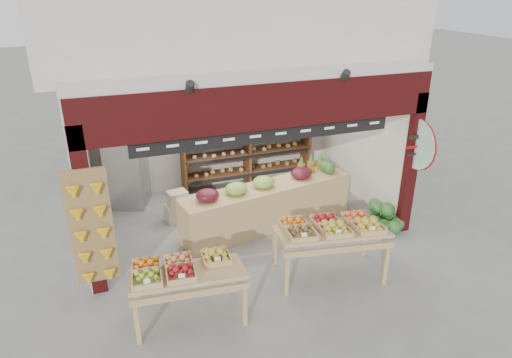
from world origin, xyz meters
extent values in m
plane|color=slate|center=(0.00, 0.00, 0.00)|extent=(60.00, 60.00, 0.00)
cube|color=beige|center=(0.00, 2.29, 1.50)|extent=(5.76, 0.18, 3.00)
cube|color=beige|center=(-2.79, 0.60, 1.50)|extent=(0.18, 3.38, 3.00)
cube|color=beige|center=(2.79, 0.60, 1.50)|extent=(0.18, 3.38, 3.00)
cube|color=beige|center=(0.00, 0.60, 3.06)|extent=(5.76, 3.38, 0.12)
cube|color=black|center=(0.00, -1.05, 2.65)|extent=(5.70, 0.14, 0.70)
cube|color=black|center=(-2.75, -1.05, 1.32)|extent=(0.22, 0.14, 2.65)
cube|color=black|center=(2.75, -1.05, 1.32)|extent=(0.22, 0.14, 2.65)
cube|color=black|center=(0.00, -1.02, 2.20)|extent=(4.20, 0.05, 0.26)
cylinder|color=white|center=(0.10, -0.95, 2.45)|extent=(0.34, 0.05, 0.34)
cube|color=olive|center=(-2.73, -1.14, 1.15)|extent=(0.60, 0.04, 1.80)
cylinder|color=silver|center=(2.75, -1.14, 1.75)|extent=(0.04, 0.90, 0.90)
cylinder|color=maroon|center=(2.75, -1.16, 1.75)|extent=(0.01, 0.92, 0.92)
cube|color=brown|center=(-0.81, 1.95, 0.78)|extent=(0.05, 0.49, 1.57)
cube|color=brown|center=(0.66, 1.95, 0.78)|extent=(0.05, 0.49, 1.57)
cube|color=brown|center=(2.13, 1.95, 0.78)|extent=(0.05, 0.49, 1.57)
cube|color=brown|center=(0.66, 1.95, 0.34)|extent=(2.94, 0.49, 0.04)
cube|color=brown|center=(0.66, 1.95, 0.78)|extent=(2.94, 0.49, 0.04)
cube|color=brown|center=(0.66, 1.95, 1.23)|extent=(2.94, 0.49, 0.04)
cube|color=brown|center=(0.66, 1.95, 1.57)|extent=(2.94, 0.49, 0.04)
cone|color=brown|center=(-0.52, 1.95, 1.71)|extent=(0.32, 0.32, 0.28)
cone|color=brown|center=(-0.04, 1.95, 1.71)|extent=(0.32, 0.32, 0.28)
cone|color=brown|center=(0.43, 1.95, 1.71)|extent=(0.32, 0.32, 0.28)
cone|color=brown|center=(0.90, 1.95, 1.71)|extent=(0.32, 0.32, 0.28)
cone|color=brown|center=(1.37, 1.95, 1.71)|extent=(0.32, 0.32, 0.28)
cone|color=brown|center=(1.84, 1.95, 1.71)|extent=(0.32, 0.32, 0.28)
cube|color=#ABADB2|center=(-2.01, 1.83, 0.95)|extent=(0.94, 0.94, 1.89)
cube|color=silver|center=(-1.23, 0.76, 0.17)|extent=(0.45, 0.37, 0.34)
cube|color=silver|center=(-1.18, 0.76, 0.48)|extent=(0.41, 0.35, 0.28)
cube|color=#15501E|center=(-0.67, 0.77, 0.14)|extent=(0.43, 0.35, 0.28)
cube|color=silver|center=(-0.75, 1.16, 0.13)|extent=(0.39, 0.33, 0.27)
cube|color=tan|center=(0.38, -0.05, 0.42)|extent=(3.46, 1.24, 0.85)
ellipsoid|color=#59141E|center=(-0.82, -0.27, 0.95)|extent=(0.41, 0.38, 0.23)
ellipsoid|color=#8CB23F|center=(-0.27, -0.17, 0.95)|extent=(0.41, 0.38, 0.23)
ellipsoid|color=#8CB23F|center=(0.29, -0.07, 0.95)|extent=(0.41, 0.38, 0.23)
ellipsoid|color=#59141E|center=(1.13, 0.08, 0.95)|extent=(0.41, 0.38, 0.23)
cylinder|color=olive|center=(1.19, 0.23, 0.96)|extent=(0.15, 0.15, 0.22)
cylinder|color=olive|center=(1.43, 0.27, 0.96)|extent=(0.15, 0.15, 0.22)
cylinder|color=olive|center=(1.66, 0.31, 0.96)|extent=(0.15, 0.15, 0.22)
cube|color=tan|center=(-1.58, -2.09, 0.72)|extent=(1.61, 1.00, 0.23)
cube|color=tan|center=(-2.32, -2.39, 0.31)|extent=(0.07, 0.07, 0.62)
cube|color=tan|center=(-0.90, -2.52, 0.31)|extent=(0.07, 0.07, 0.62)
cube|color=tan|center=(-2.25, -1.65, 0.31)|extent=(0.07, 0.07, 0.62)
cube|color=tan|center=(-0.84, -1.78, 0.31)|extent=(0.07, 0.07, 0.62)
cube|color=tan|center=(0.73, -1.85, 0.79)|extent=(1.82, 1.21, 0.25)
cube|color=tan|center=(-0.11, -2.13, 0.35)|extent=(0.07, 0.07, 0.69)
cube|color=tan|center=(1.43, -2.39, 0.35)|extent=(0.07, 0.07, 0.69)
cube|color=tan|center=(0.03, -1.31, 0.35)|extent=(0.07, 0.07, 0.69)
cube|color=tan|center=(1.57, -1.57, 0.35)|extent=(0.07, 0.07, 0.69)
sphere|color=#1B4D19|center=(2.35, -1.03, 0.14)|extent=(0.27, 0.27, 0.27)
sphere|color=#1B4D19|center=(2.65, -1.03, 0.14)|extent=(0.27, 0.27, 0.27)
sphere|color=#1B4D19|center=(2.35, -0.74, 0.14)|extent=(0.27, 0.27, 0.27)
sphere|color=#1B4D19|center=(2.65, -0.74, 0.14)|extent=(0.27, 0.27, 0.27)
sphere|color=#1B4D19|center=(2.50, -0.89, 0.38)|extent=(0.27, 0.27, 0.27)
sphere|color=#1B4D19|center=(2.50, -1.13, 0.14)|extent=(0.27, 0.27, 0.27)
sphere|color=#1B4D19|center=(2.26, -0.89, 0.14)|extent=(0.27, 0.27, 0.27)
sphere|color=#1B4D19|center=(2.35, -0.72, 0.38)|extent=(0.27, 0.27, 0.27)
sphere|color=#1B4D19|center=(2.69, -0.86, 0.14)|extent=(0.27, 0.27, 0.27)
sphere|color=#1B4D19|center=(2.24, -1.11, 0.14)|extent=(0.27, 0.27, 0.27)
camera|label=1|loc=(-2.45, -7.25, 4.38)|focal=32.00mm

